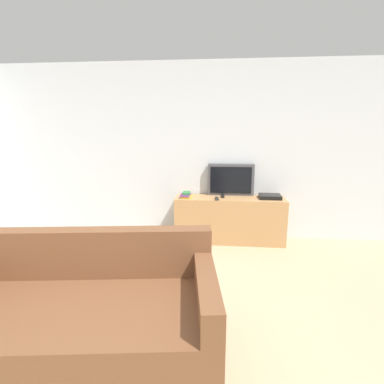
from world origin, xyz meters
The scene contains 8 objects.
wall_back centered at (0.00, 3.03, 1.30)m, with size 9.00×0.06×2.60m.
tv_stand centered at (0.62, 2.76, 0.33)m, with size 1.58×0.44×0.66m.
television centered at (0.63, 2.94, 0.89)m, with size 0.68×0.09×0.47m.
couch centered at (-0.51, 0.36, 0.28)m, with size 2.05×1.23×0.84m.
book_stack centered at (-0.02, 2.70, 0.70)m, with size 0.17×0.21×0.08m.
remote_on_stand centered at (0.51, 2.80, 0.67)m, with size 0.05×0.16×0.02m.
remote_secondary centered at (0.43, 2.63, 0.67)m, with size 0.06×0.15×0.02m.
set_top_box centered at (1.19, 2.78, 0.69)m, with size 0.30×0.25×0.05m.
Camera 1 is at (0.48, -1.50, 1.64)m, focal length 28.00 mm.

